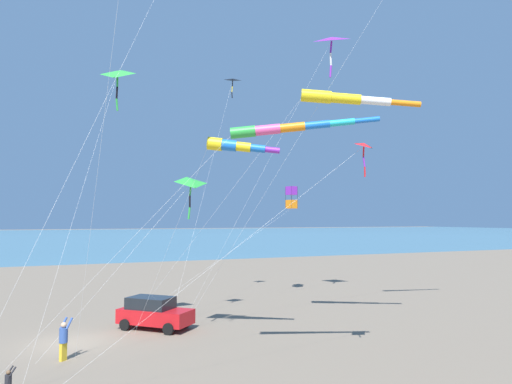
{
  "coord_description": "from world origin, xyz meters",
  "views": [
    {
      "loc": [
        -26.53,
        0.66,
        6.45
      ],
      "look_at": [
        -2.35,
        -9.51,
        7.98
      ],
      "focal_mm": 32.76,
      "sensor_mm": 36.0,
      "label": 1
    }
  ],
  "objects_px": {
    "cooler_box": "(144,317)",
    "kite_windsock_magenta_far_left": "(284,128)",
    "kite_delta_green_low_center": "(191,183)",
    "kite_box_purple_drifting": "(291,198)",
    "person_child_green_jacket": "(8,382)",
    "parked_car": "(154,313)",
    "kite_windsock_rainbow_low_near": "(343,99)",
    "kite_windsock_teal_far_right": "(233,146)",
    "kite_delta_white_trailing": "(232,81)",
    "kite_delta_red_high_left": "(362,147)",
    "kite_delta_checkered_midright": "(331,40)",
    "kite_delta_black_fish_shape": "(117,74)",
    "person_adult_flyer": "(64,338)"
  },
  "relations": [
    {
      "from": "cooler_box",
      "to": "kite_delta_white_trailing",
      "type": "distance_m",
      "value": 18.75
    },
    {
      "from": "cooler_box",
      "to": "kite_windsock_rainbow_low_near",
      "type": "xyz_separation_m",
      "value": [
        -7.97,
        -9.86,
        13.22
      ]
    },
    {
      "from": "cooler_box",
      "to": "kite_windsock_magenta_far_left",
      "type": "distance_m",
      "value": 16.92
    },
    {
      "from": "kite_windsock_teal_far_right",
      "to": "kite_windsock_rainbow_low_near",
      "type": "bearing_deg",
      "value": -85.05
    },
    {
      "from": "kite_windsock_teal_far_right",
      "to": "person_child_green_jacket",
      "type": "bearing_deg",
      "value": 107.04
    },
    {
      "from": "cooler_box",
      "to": "kite_delta_black_fish_shape",
      "type": "xyz_separation_m",
      "value": [
        -4.56,
        2.4,
        14.13
      ]
    },
    {
      "from": "kite_windsock_magenta_far_left",
      "to": "kite_windsock_teal_far_right",
      "type": "xyz_separation_m",
      "value": [
        4.59,
        0.59,
        -0.11
      ]
    },
    {
      "from": "kite_box_purple_drifting",
      "to": "kite_delta_black_fish_shape",
      "type": "bearing_deg",
      "value": 121.35
    },
    {
      "from": "kite_delta_red_high_left",
      "to": "kite_delta_checkered_midright",
      "type": "bearing_deg",
      "value": -27.25
    },
    {
      "from": "cooler_box",
      "to": "kite_windsock_rainbow_low_near",
      "type": "bearing_deg",
      "value": -128.97
    },
    {
      "from": "kite_delta_green_low_center",
      "to": "kite_box_purple_drifting",
      "type": "xyz_separation_m",
      "value": [
        10.85,
        -11.64,
        -0.11
      ]
    },
    {
      "from": "cooler_box",
      "to": "kite_delta_red_high_left",
      "type": "relative_size",
      "value": 0.05
    },
    {
      "from": "kite_delta_black_fish_shape",
      "to": "kite_delta_checkered_midright",
      "type": "relative_size",
      "value": 0.73
    },
    {
      "from": "kite_delta_black_fish_shape",
      "to": "kite_windsock_rainbow_low_near",
      "type": "relative_size",
      "value": 0.99
    },
    {
      "from": "kite_delta_black_fish_shape",
      "to": "kite_box_purple_drifting",
      "type": "distance_m",
      "value": 19.08
    },
    {
      "from": "person_child_green_jacket",
      "to": "parked_car",
      "type": "bearing_deg",
      "value": -37.21
    },
    {
      "from": "person_child_green_jacket",
      "to": "kite_delta_green_low_center",
      "type": "xyz_separation_m",
      "value": [
        5.51,
        -8.07,
        7.76
      ]
    },
    {
      "from": "person_adult_flyer",
      "to": "kite_windsock_teal_far_right",
      "type": "height_order",
      "value": "kite_windsock_teal_far_right"
    },
    {
      "from": "kite_delta_white_trailing",
      "to": "kite_windsock_teal_far_right",
      "type": "relative_size",
      "value": 1.65
    },
    {
      "from": "person_adult_flyer",
      "to": "kite_box_purple_drifting",
      "type": "height_order",
      "value": "kite_box_purple_drifting"
    },
    {
      "from": "parked_car",
      "to": "kite_windsock_magenta_far_left",
      "type": "relative_size",
      "value": 0.3
    },
    {
      "from": "kite_box_purple_drifting",
      "to": "person_child_green_jacket",
      "type": "bearing_deg",
      "value": 129.69
    },
    {
      "from": "parked_car",
      "to": "kite_delta_black_fish_shape",
      "type": "bearing_deg",
      "value": 128.39
    },
    {
      "from": "parked_car",
      "to": "kite_windsock_teal_far_right",
      "type": "bearing_deg",
      "value": -155.62
    },
    {
      "from": "person_adult_flyer",
      "to": "kite_delta_white_trailing",
      "type": "relative_size",
      "value": 0.11
    },
    {
      "from": "kite_windsock_rainbow_low_near",
      "to": "kite_delta_checkered_midright",
      "type": "bearing_deg",
      "value": -27.47
    },
    {
      "from": "kite_delta_green_low_center",
      "to": "cooler_box",
      "type": "bearing_deg",
      "value": 13.32
    },
    {
      "from": "person_child_green_jacket",
      "to": "kite_windsock_teal_far_right",
      "type": "relative_size",
      "value": 0.11
    },
    {
      "from": "kite_delta_black_fish_shape",
      "to": "kite_delta_red_high_left",
      "type": "bearing_deg",
      "value": -136.41
    },
    {
      "from": "kite_delta_green_low_center",
      "to": "kite_delta_red_high_left",
      "type": "distance_m",
      "value": 9.78
    },
    {
      "from": "kite_delta_checkered_midright",
      "to": "kite_windsock_rainbow_low_near",
      "type": "distance_m",
      "value": 10.16
    },
    {
      "from": "kite_delta_checkered_midright",
      "to": "cooler_box",
      "type": "bearing_deg",
      "value": 85.59
    },
    {
      "from": "person_adult_flyer",
      "to": "kite_delta_black_fish_shape",
      "type": "xyz_separation_m",
      "value": [
        2.59,
        -2.41,
        13.3
      ]
    },
    {
      "from": "kite_delta_green_low_center",
      "to": "kite_box_purple_drifting",
      "type": "height_order",
      "value": "kite_box_purple_drifting"
    },
    {
      "from": "kite_delta_white_trailing",
      "to": "kite_delta_checkered_midright",
      "type": "bearing_deg",
      "value": -124.48
    },
    {
      "from": "kite_delta_white_trailing",
      "to": "kite_delta_red_high_left",
      "type": "height_order",
      "value": "kite_delta_white_trailing"
    },
    {
      "from": "kite_windsock_teal_far_right",
      "to": "kite_delta_checkered_midright",
      "type": "bearing_deg",
      "value": -54.5
    },
    {
      "from": "parked_car",
      "to": "person_child_green_jacket",
      "type": "xyz_separation_m",
      "value": [
        -8.97,
        6.81,
        -0.3
      ]
    },
    {
      "from": "parked_car",
      "to": "kite_delta_black_fish_shape",
      "type": "distance_m",
      "value": 13.79
    },
    {
      "from": "kite_delta_red_high_left",
      "to": "kite_delta_black_fish_shape",
      "type": "bearing_deg",
      "value": 43.59
    },
    {
      "from": "kite_box_purple_drifting",
      "to": "kite_delta_checkered_midright",
      "type": "bearing_deg",
      "value": -176.03
    },
    {
      "from": "cooler_box",
      "to": "kite_box_purple_drifting",
      "type": "xyz_separation_m",
      "value": [
        4.86,
        -13.06,
        8.09
      ]
    },
    {
      "from": "kite_windsock_magenta_far_left",
      "to": "cooler_box",
      "type": "bearing_deg",
      "value": 14.84
    },
    {
      "from": "person_child_green_jacket",
      "to": "kite_delta_white_trailing",
      "type": "xyz_separation_m",
      "value": [
        14.82,
        -13.78,
        16.59
      ]
    },
    {
      "from": "kite_delta_black_fish_shape",
      "to": "kite_windsock_rainbow_low_near",
      "type": "bearing_deg",
      "value": -105.56
    },
    {
      "from": "person_adult_flyer",
      "to": "kite_windsock_teal_far_right",
      "type": "relative_size",
      "value": 0.18
    },
    {
      "from": "kite_windsock_rainbow_low_near",
      "to": "person_child_green_jacket",
      "type": "bearing_deg",
      "value": 102.07
    },
    {
      "from": "cooler_box",
      "to": "kite_windsock_magenta_far_left",
      "type": "bearing_deg",
      "value": -165.16
    },
    {
      "from": "kite_windsock_rainbow_low_near",
      "to": "kite_windsock_magenta_far_left",
      "type": "bearing_deg",
      "value": 129.17
    },
    {
      "from": "kite_delta_checkered_midright",
      "to": "kite_delta_white_trailing",
      "type": "relative_size",
      "value": 1.16
    }
  ]
}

